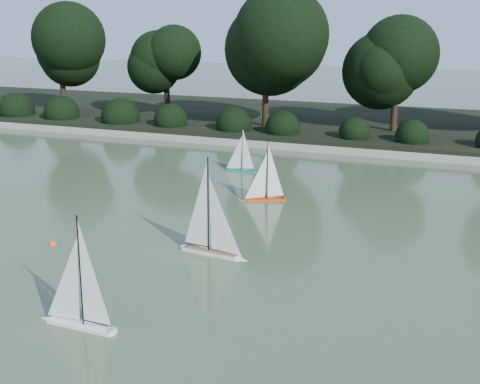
% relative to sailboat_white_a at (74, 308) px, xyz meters
% --- Properties ---
extents(ground, '(80.00, 80.00, 0.00)m').
position_rel_sailboat_white_a_xyz_m(ground, '(1.23, 1.91, -0.24)').
color(ground, '#3A4A2C').
rests_on(ground, ground).
extents(pond_coping, '(40.00, 0.35, 0.18)m').
position_rel_sailboat_white_a_xyz_m(pond_coping, '(1.23, 10.91, -0.15)').
color(pond_coping, gray).
rests_on(pond_coping, ground).
extents(far_bank, '(40.00, 8.00, 0.30)m').
position_rel_sailboat_white_a_xyz_m(far_bank, '(1.23, 14.91, -0.09)').
color(far_bank, black).
rests_on(far_bank, ground).
extents(tree_line, '(26.31, 3.93, 4.39)m').
position_rel_sailboat_white_a_xyz_m(tree_line, '(2.46, 13.34, 2.40)').
color(tree_line, black).
rests_on(tree_line, ground).
extents(shrub_hedge, '(29.10, 1.10, 1.10)m').
position_rel_sailboat_white_a_xyz_m(shrub_hedge, '(1.23, 11.81, 0.21)').
color(shrub_hedge, black).
rests_on(shrub_hedge, ground).
extents(sailboat_white_a, '(1.13, 0.21, 1.54)m').
position_rel_sailboat_white_a_xyz_m(sailboat_white_a, '(0.00, 0.00, 0.00)').
color(sailboat_white_a, white).
rests_on(sailboat_white_a, ground).
extents(sailboat_white_b, '(1.25, 0.34, 1.70)m').
position_rel_sailboat_white_a_xyz_m(sailboat_white_b, '(0.74, 2.74, 0.02)').
color(sailboat_white_b, white).
rests_on(sailboat_white_b, ground).
extents(sailboat_orange, '(0.92, 0.57, 1.34)m').
position_rel_sailboat_white_a_xyz_m(sailboat_orange, '(0.48, 5.82, -0.03)').
color(sailboat_orange, '#F9470C').
rests_on(sailboat_orange, ground).
extents(sailboat_teal, '(0.86, 0.16, 1.17)m').
position_rel_sailboat_white_a_xyz_m(sailboat_teal, '(-0.87, 8.00, -0.06)').
color(sailboat_teal, '#03967E').
rests_on(sailboat_teal, ground).
extents(race_buoy, '(0.14, 0.14, 0.14)m').
position_rel_sailboat_white_a_xyz_m(race_buoy, '(-2.01, 2.19, -0.24)').
color(race_buoy, '#F54F0C').
rests_on(race_buoy, ground).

